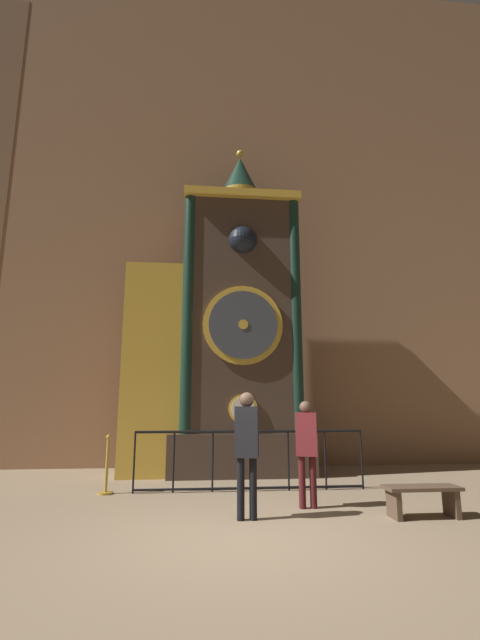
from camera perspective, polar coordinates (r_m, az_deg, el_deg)
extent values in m
plane|color=#847056|center=(5.86, 0.58, -27.17)|extent=(28.00, 28.00, 0.00)
cube|color=#936B4C|center=(13.64, -2.56, 16.16)|extent=(24.00, 0.30, 15.79)
cube|color=#423328|center=(10.75, 0.00, -17.29)|extent=(3.41, 1.61, 0.97)
cube|color=#423328|center=(10.95, 0.00, 1.10)|extent=(2.73, 1.40, 5.98)
cube|color=gold|center=(11.82, 0.05, 15.02)|extent=(2.95, 1.54, 0.20)
cylinder|color=gold|center=(9.97, 0.42, -11.80)|extent=(0.67, 0.05, 0.67)
cylinder|color=silver|center=(9.94, 0.44, -11.80)|extent=(0.55, 0.03, 0.55)
cylinder|color=gold|center=(10.14, 0.41, -0.66)|extent=(1.90, 0.07, 1.90)
cylinder|color=#3D424C|center=(10.10, 0.43, -0.61)|extent=(1.64, 0.04, 1.64)
cylinder|color=gold|center=(10.08, 0.45, -0.59)|extent=(0.23, 0.03, 0.23)
cube|color=black|center=(11.23, 0.11, 9.69)|extent=(0.90, 0.42, 0.90)
sphere|color=black|center=(10.83, 0.34, 10.51)|extent=(0.72, 0.72, 0.72)
cylinder|color=#142D23|center=(10.30, -6.92, 1.98)|extent=(0.29, 0.29, 5.98)
cylinder|color=#142D23|center=(10.57, 7.41, 1.65)|extent=(0.29, 0.29, 5.98)
cylinder|color=gold|center=(12.02, 0.00, 15.86)|extent=(1.04, 1.04, 0.30)
cone|color=#163227|center=(12.35, 0.00, 18.70)|extent=(0.99, 0.99, 1.07)
sphere|color=gold|center=(12.69, 0.00, 21.27)|extent=(0.20, 0.20, 0.20)
cube|color=brown|center=(10.78, -11.28, -6.31)|extent=(1.37, 1.19, 5.01)
cube|color=gold|center=(10.17, -11.60, -6.01)|extent=(1.44, 0.06, 5.01)
cylinder|color=black|center=(8.68, -13.94, -17.89)|extent=(0.04, 0.04, 1.12)
cylinder|color=black|center=(8.61, -8.83, -18.13)|extent=(0.04, 0.04, 1.12)
cylinder|color=black|center=(8.61, -3.67, -18.24)|extent=(0.04, 0.04, 1.12)
cylinder|color=black|center=(8.67, 1.46, -18.21)|extent=(0.04, 0.04, 1.12)
cylinder|color=black|center=(8.79, 6.48, -18.05)|extent=(0.04, 0.04, 1.12)
cylinder|color=black|center=(8.97, 11.32, -17.78)|extent=(0.04, 0.04, 1.12)
cylinder|color=black|center=(9.20, 15.92, -17.40)|extent=(0.04, 0.04, 1.12)
cylinder|color=black|center=(8.62, 1.44, -14.64)|extent=(4.42, 0.05, 0.05)
cylinder|color=black|center=(8.74, 1.48, -21.48)|extent=(4.42, 0.04, 0.04)
cylinder|color=black|center=(6.61, 0.10, -21.55)|extent=(0.11, 0.11, 0.86)
cylinder|color=black|center=(6.63, 1.76, -21.51)|extent=(0.11, 0.11, 0.86)
cube|color=black|center=(6.52, 0.91, -14.66)|extent=(0.38, 0.29, 0.73)
sphere|color=brown|center=(6.51, 0.90, -10.58)|extent=(0.22, 0.22, 0.22)
cylinder|color=#461518|center=(7.38, 8.28, -20.59)|extent=(0.11, 0.11, 0.80)
cylinder|color=#461518|center=(7.42, 9.72, -20.49)|extent=(0.11, 0.11, 0.80)
cube|color=maroon|center=(7.32, 8.82, -14.79)|extent=(0.39, 0.30, 0.69)
sphere|color=brown|center=(7.30, 8.71, -11.40)|extent=(0.20, 0.20, 0.20)
cylinder|color=#B28E33|center=(8.85, -17.52, -21.14)|extent=(0.28, 0.28, 0.04)
cylinder|color=#B28E33|center=(8.78, -17.33, -18.12)|extent=(0.06, 0.06, 0.98)
sphere|color=#B28E33|center=(8.73, -17.12, -14.70)|extent=(0.09, 0.09, 0.09)
cube|color=brown|center=(7.25, 23.06, -19.88)|extent=(1.10, 0.40, 0.05)
cube|color=brown|center=(7.10, 19.84, -22.11)|extent=(0.08, 0.36, 0.39)
cube|color=brown|center=(7.50, 26.36, -21.02)|extent=(0.08, 0.36, 0.39)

